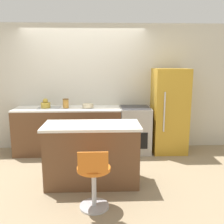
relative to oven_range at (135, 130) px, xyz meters
The scene contains 10 objects.
ground_plane 1.19m from the oven_range, 162.47° to the right, with size 14.00×14.00×0.00m, color #998466.
wall_back 1.38m from the oven_range, 161.83° to the left, with size 8.00×0.06×2.60m.
back_counter 1.36m from the oven_range, behind, with size 2.10×0.62×0.93m.
kitchen_island 1.59m from the oven_range, 121.34° to the right, with size 1.43×0.64×0.93m.
oven_range is the anchor object (origin of this frame).
refrigerator 0.80m from the oven_range, ahead, with size 0.67×0.65×1.70m.
stool_chair 2.20m from the oven_range, 110.76° to the right, with size 0.42×0.42×0.81m.
kettle 1.87m from the oven_range, behind, with size 0.18×0.18×0.19m.
mixing_bowl 1.08m from the oven_range, behind, with size 0.22×0.22×0.07m.
canister_jar 1.50m from the oven_range, behind, with size 0.12×0.12×0.18m.
Camera 1 is at (0.38, -4.60, 1.82)m, focal length 40.00 mm.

